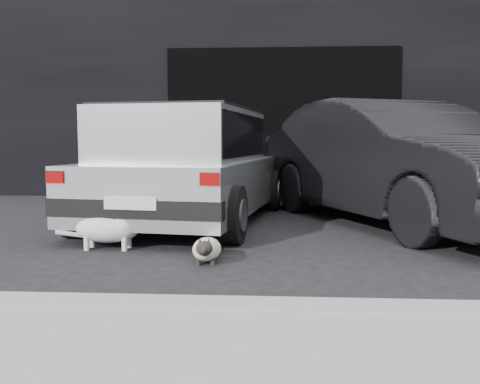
# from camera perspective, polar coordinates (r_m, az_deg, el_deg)

# --- Properties ---
(ground) EXTENTS (80.00, 80.00, 0.00)m
(ground) POSITION_cam_1_polar(r_m,az_deg,el_deg) (5.58, -5.33, -4.81)
(ground) COLOR black
(ground) RESTS_ON ground
(building_facade) EXTENTS (34.00, 4.00, 5.00)m
(building_facade) POSITION_cam_1_polar(r_m,az_deg,el_deg) (11.53, 4.41, 12.96)
(building_facade) COLOR black
(building_facade) RESTS_ON ground
(garage_opening) EXTENTS (4.00, 0.10, 2.60)m
(garage_opening) POSITION_cam_1_polar(r_m,az_deg,el_deg) (9.42, 4.51, 7.31)
(garage_opening) COLOR black
(garage_opening) RESTS_ON ground
(curb) EXTENTS (18.00, 0.25, 0.12)m
(curb) POSITION_cam_1_polar(r_m,az_deg,el_deg) (2.98, 6.23, -12.84)
(curb) COLOR gray
(curb) RESTS_ON ground
(silver_hatchback) EXTENTS (2.27, 3.95, 1.38)m
(silver_hatchback) POSITION_cam_1_polar(r_m,az_deg,el_deg) (6.51, -5.47, 3.33)
(silver_hatchback) COLOR silver
(silver_hatchback) RESTS_ON ground
(second_car) EXTENTS (3.23, 4.77, 1.49)m
(second_car) POSITION_cam_1_polar(r_m,az_deg,el_deg) (6.63, 16.33, 3.09)
(second_car) COLOR black
(second_car) RESTS_ON ground
(cat_siamese) EXTENTS (0.26, 0.70, 0.24)m
(cat_siamese) POSITION_cam_1_polar(r_m,az_deg,el_deg) (4.42, -3.61, -6.09)
(cat_siamese) COLOR beige
(cat_siamese) RESTS_ON ground
(cat_white) EXTENTS (0.89, 0.30, 0.41)m
(cat_white) POSITION_cam_1_polar(r_m,az_deg,el_deg) (5.06, -13.50, -3.70)
(cat_white) COLOR silver
(cat_white) RESTS_ON ground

